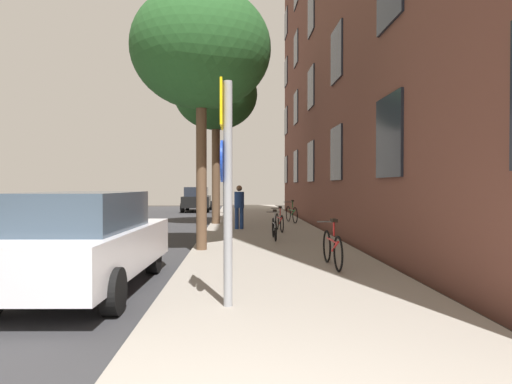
{
  "coord_description": "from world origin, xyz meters",
  "views": [
    {
      "loc": [
        0.17,
        -2.28,
        1.74
      ],
      "look_at": [
        0.7,
        10.42,
        1.55
      ],
      "focal_mm": 30.66,
      "sensor_mm": 36.0,
      "label": 1
    }
  ],
  "objects_px": {
    "pedestrian_0": "(239,204)",
    "traffic_light": "(222,169)",
    "bicycle_2": "(279,221)",
    "sign_post": "(226,174)",
    "bicycle_1": "(274,228)",
    "bicycle_0": "(332,248)",
    "car_0": "(86,241)",
    "tree_near": "(201,50)",
    "tree_far": "(216,95)",
    "car_1": "(197,199)",
    "bicycle_3": "(292,214)"
  },
  "relations": [
    {
      "from": "sign_post",
      "to": "car_1",
      "type": "height_order",
      "value": "sign_post"
    },
    {
      "from": "traffic_light",
      "to": "tree_far",
      "type": "xyz_separation_m",
      "value": [
        -0.03,
        -7.06,
        2.84
      ]
    },
    {
      "from": "bicycle_3",
      "to": "bicycle_0",
      "type": "bearing_deg",
      "value": -92.64
    },
    {
      "from": "tree_far",
      "to": "bicycle_1",
      "type": "xyz_separation_m",
      "value": [
        2.02,
        -5.58,
        -5.08
      ]
    },
    {
      "from": "tree_far",
      "to": "bicycle_3",
      "type": "distance_m",
      "value": 6.03
    },
    {
      "from": "sign_post",
      "to": "bicycle_3",
      "type": "relative_size",
      "value": 1.76
    },
    {
      "from": "sign_post",
      "to": "bicycle_1",
      "type": "xyz_separation_m",
      "value": [
        1.26,
        7.17,
        -1.42
      ]
    },
    {
      "from": "traffic_light",
      "to": "pedestrian_0",
      "type": "height_order",
      "value": "traffic_light"
    },
    {
      "from": "sign_post",
      "to": "pedestrian_0",
      "type": "height_order",
      "value": "sign_post"
    },
    {
      "from": "car_1",
      "to": "traffic_light",
      "type": "bearing_deg",
      "value": -62.86
    },
    {
      "from": "sign_post",
      "to": "tree_far",
      "type": "distance_m",
      "value": 13.29
    },
    {
      "from": "tree_far",
      "to": "car_1",
      "type": "distance_m",
      "value": 11.74
    },
    {
      "from": "tree_near",
      "to": "bicycle_3",
      "type": "relative_size",
      "value": 3.82
    },
    {
      "from": "sign_post",
      "to": "tree_near",
      "type": "bearing_deg",
      "value": 98.27
    },
    {
      "from": "tree_near",
      "to": "bicycle_1",
      "type": "relative_size",
      "value": 4.07
    },
    {
      "from": "tree_far",
      "to": "pedestrian_0",
      "type": "relative_size",
      "value": 4.31
    },
    {
      "from": "tree_near",
      "to": "car_0",
      "type": "xyz_separation_m",
      "value": [
        -1.55,
        -3.85,
        -4.29
      ]
    },
    {
      "from": "tree_far",
      "to": "bicycle_0",
      "type": "distance_m",
      "value": 11.57
    },
    {
      "from": "tree_far",
      "to": "bicycle_2",
      "type": "xyz_separation_m",
      "value": [
        2.4,
        -3.26,
        -5.09
      ]
    },
    {
      "from": "tree_near",
      "to": "car_1",
      "type": "relative_size",
      "value": 1.5
    },
    {
      "from": "traffic_light",
      "to": "bicycle_0",
      "type": "relative_size",
      "value": 2.25
    },
    {
      "from": "bicycle_1",
      "to": "car_0",
      "type": "xyz_separation_m",
      "value": [
        -3.56,
        -5.83,
        0.37
      ]
    },
    {
      "from": "bicycle_1",
      "to": "bicycle_3",
      "type": "xyz_separation_m",
      "value": [
        1.26,
        5.94,
        0.04
      ]
    },
    {
      "from": "car_0",
      "to": "bicycle_1",
      "type": "bearing_deg",
      "value": 58.56
    },
    {
      "from": "tree_near",
      "to": "pedestrian_0",
      "type": "distance_m",
      "value": 6.66
    },
    {
      "from": "car_0",
      "to": "car_1",
      "type": "bearing_deg",
      "value": 90.64
    },
    {
      "from": "tree_far",
      "to": "bicycle_2",
      "type": "height_order",
      "value": "tree_far"
    },
    {
      "from": "pedestrian_0",
      "to": "car_1",
      "type": "relative_size",
      "value": 0.37
    },
    {
      "from": "tree_far",
      "to": "bicycle_0",
      "type": "bearing_deg",
      "value": -74.39
    },
    {
      "from": "traffic_light",
      "to": "tree_near",
      "type": "xyz_separation_m",
      "value": [
        -0.02,
        -14.62,
        2.42
      ]
    },
    {
      "from": "bicycle_2",
      "to": "car_0",
      "type": "relative_size",
      "value": 0.36
    },
    {
      "from": "bicycle_2",
      "to": "tree_far",
      "type": "bearing_deg",
      "value": 126.29
    },
    {
      "from": "traffic_light",
      "to": "bicycle_0",
      "type": "distance_m",
      "value": 17.44
    },
    {
      "from": "tree_far",
      "to": "car_0",
      "type": "xyz_separation_m",
      "value": [
        -1.55,
        -11.41,
        -4.71
      ]
    },
    {
      "from": "bicycle_1",
      "to": "sign_post",
      "type": "bearing_deg",
      "value": -99.93
    },
    {
      "from": "bicycle_0",
      "to": "car_0",
      "type": "distance_m",
      "value": 4.57
    },
    {
      "from": "tree_far",
      "to": "car_1",
      "type": "height_order",
      "value": "tree_far"
    },
    {
      "from": "car_0",
      "to": "tree_near",
      "type": "bearing_deg",
      "value": 68.03
    },
    {
      "from": "bicycle_2",
      "to": "pedestrian_0",
      "type": "xyz_separation_m",
      "value": [
        -1.42,
        0.87,
        0.58
      ]
    },
    {
      "from": "bicycle_0",
      "to": "car_1",
      "type": "bearing_deg",
      "value": 102.55
    },
    {
      "from": "bicycle_1",
      "to": "traffic_light",
      "type": "bearing_deg",
      "value": 98.95
    },
    {
      "from": "traffic_light",
      "to": "tree_near",
      "type": "distance_m",
      "value": 14.81
    },
    {
      "from": "bicycle_2",
      "to": "sign_post",
      "type": "bearing_deg",
      "value": -99.75
    },
    {
      "from": "traffic_light",
      "to": "bicycle_1",
      "type": "xyz_separation_m",
      "value": [
        1.99,
        -12.64,
        -2.24
      ]
    },
    {
      "from": "traffic_light",
      "to": "pedestrian_0",
      "type": "bearing_deg",
      "value": -84.25
    },
    {
      "from": "bicycle_2",
      "to": "car_0",
      "type": "distance_m",
      "value": 9.06
    },
    {
      "from": "traffic_light",
      "to": "pedestrian_0",
      "type": "distance_m",
      "value": 9.64
    },
    {
      "from": "sign_post",
      "to": "car_0",
      "type": "distance_m",
      "value": 2.87
    },
    {
      "from": "pedestrian_0",
      "to": "traffic_light",
      "type": "bearing_deg",
      "value": 95.75
    },
    {
      "from": "pedestrian_0",
      "to": "car_1",
      "type": "height_order",
      "value": "pedestrian_0"
    }
  ]
}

